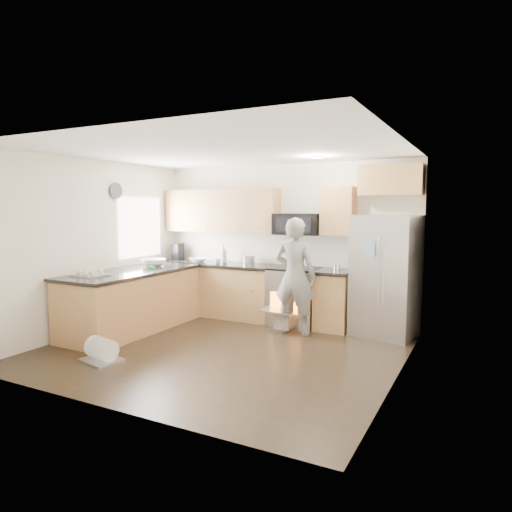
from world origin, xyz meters
The scene contains 8 objects.
ground centered at (0.00, 0.00, 0.00)m, with size 4.50×4.50×0.00m, color black.
room_shell centered at (-0.04, 0.02, 1.67)m, with size 4.54×4.04×2.62m.
back_cabinet_run centered at (-0.59, 1.75, 0.96)m, with size 4.45×0.64×2.50m.
peninsula centered at (-1.75, 0.25, 0.47)m, with size 0.96×2.36×1.05m.
stove_range centered at (0.35, 1.69, 0.68)m, with size 0.76×0.97×1.79m.
refrigerator centered at (1.77, 1.70, 0.89)m, with size 0.97×0.82×1.78m.
person centered at (0.55, 1.20, 0.87)m, with size 0.64×0.42×1.74m, color gray.
dish_rack centered at (-1.08, -1.05, 0.08)m, with size 0.55×0.47×0.29m.
Camera 1 is at (3.10, -5.02, 1.87)m, focal length 32.00 mm.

